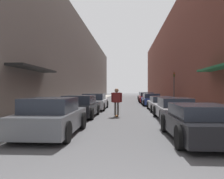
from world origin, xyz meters
The scene contains 16 objects.
ground centered at (0.00, 22.85, 0.00)m, with size 125.66×125.66×0.00m, color #515154.
curb_strip_left centered at (-4.66, 28.56, 0.06)m, with size 1.80×57.12×0.12m.
curb_strip_right centered at (4.66, 28.56, 0.06)m, with size 1.80×57.12×0.12m.
building_row_left centered at (-7.55, 28.55, 5.23)m, with size 4.90×57.12×10.46m.
building_row_right centered at (7.55, 28.55, 5.81)m, with size 4.90×57.12×11.62m.
parked_car_left_0 centered at (-2.66, 5.86, 0.68)m, with size 2.00×4.06×1.41m.
parked_car_left_1 centered at (-2.76, 11.14, 0.64)m, with size 2.05×3.99×1.34m.
parked_car_left_2 centered at (-2.63, 16.34, 0.64)m, with size 2.03×4.77×1.34m.
parked_car_right_0 centered at (2.59, 5.41, 0.61)m, with size 2.06×4.25×1.22m.
parked_car_right_1 centered at (2.77, 10.26, 0.61)m, with size 1.93×4.26×1.24m.
parked_car_right_2 centered at (2.81, 15.45, 0.56)m, with size 1.88×4.74×1.16m.
parked_car_right_3 centered at (2.63, 21.22, 0.60)m, with size 1.87×4.30×1.24m.
parked_car_right_4 centered at (2.59, 26.30, 0.63)m, with size 1.98×4.47×1.30m.
parked_car_right_5 centered at (2.70, 31.88, 0.61)m, with size 1.86×3.92×1.26m.
skateboarder centered at (-0.51, 11.53, 1.09)m, with size 0.68×0.78×1.77m.
traffic_light centered at (4.85, 20.29, 2.18)m, with size 0.16×0.22×3.31m.
Camera 1 is at (0.18, -2.15, 1.73)m, focal length 35.00 mm.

